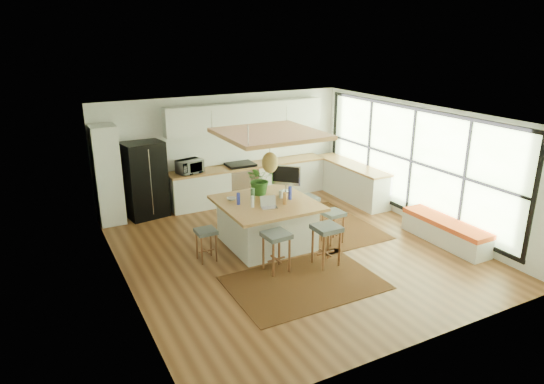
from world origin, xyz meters
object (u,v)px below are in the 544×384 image
stool_near_left (276,253)px  stool_right_back (306,213)px  stool_right_front (333,226)px  fridge (144,179)px  island (266,223)px  monitor (286,180)px  microwave (190,165)px  laptop (269,202)px  island_plant (260,182)px  stool_left_side (206,243)px  stool_near_right (326,247)px

stool_near_left → stool_right_back: bearing=43.6°
stool_right_front → fridge: bearing=132.6°
fridge → stool_right_front: 4.52m
island → monitor: monitor is taller
stool_right_back → microwave: (-1.85, 2.37, 0.77)m
laptop → island_plant: size_ratio=0.49×
island_plant → stool_left_side: bearing=-157.0°
island → stool_right_front: bearing=-24.2°
stool_right_back → laptop: size_ratio=2.28×
stool_right_front → island_plant: size_ratio=1.03×
stool_right_front → stool_left_side: (-2.60, 0.44, 0.00)m
stool_near_right → stool_left_side: 2.27m
island → microwave: 2.86m
stool_left_side → stool_right_back: bearing=10.2°
laptop → microwave: size_ratio=0.56×
stool_near_right → monitor: 1.91m
stool_near_right → stool_right_front: (0.69, 0.78, 0.00)m
fridge → stool_near_left: size_ratio=2.36×
stool_near_left → laptop: 1.08m
stool_near_left → fridge: bearing=110.0°
laptop → stool_right_front: bearing=3.7°
fridge → island_plant: bearing=-59.6°
stool_near_left → island: bearing=71.5°
fridge → island: bearing=-66.5°
island → stool_left_side: 1.36m
island → stool_right_front: size_ratio=2.71×
stool_right_front → stool_right_back: (-0.09, 0.89, 0.00)m
stool_near_left → island_plant: bearing=73.6°
laptop → microwave: microwave is taller
monitor → island_plant: 0.57m
fridge → island_plant: fridge is taller
island → stool_left_side: size_ratio=2.91×
stool_near_left → monitor: (1.04, 1.51, 0.83)m
stool_near_left → stool_right_front: size_ratio=1.11×
stool_right_front → laptop: size_ratio=2.09×
stool_right_front → laptop: 1.54m
stool_near_left → stool_near_right: size_ratio=0.96×
monitor → stool_near_right: bearing=-49.2°
fridge → stool_right_front: size_ratio=2.62×
stool_right_front → monitor: size_ratio=1.08×
stool_near_left → laptop: laptop is taller
stool_near_right → stool_right_back: bearing=70.4°
monitor → microwave: 2.69m
fridge → stool_near_left: fridge is taller
stool_near_left → microwave: 3.92m
island → stool_near_left: size_ratio=2.44×
stool_right_front → monitor: bearing=122.2°
stool_near_right → monitor: size_ratio=1.26×
laptop → microwave: (-0.59, 3.04, 0.07)m
stool_right_front → island: bearing=155.8°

